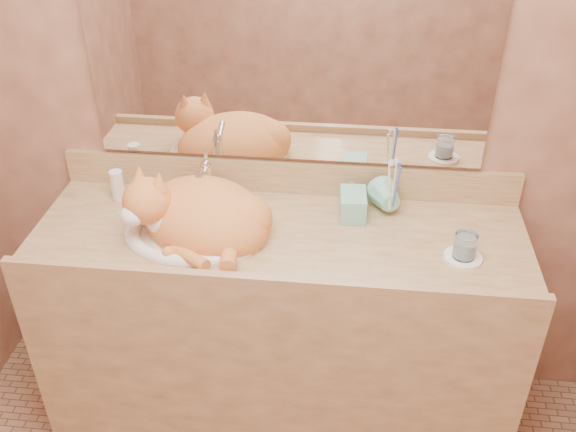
# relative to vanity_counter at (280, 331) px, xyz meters

# --- Properties ---
(wall_back) EXTENTS (2.40, 0.02, 2.50)m
(wall_back) POSITION_rel_vanity_counter_xyz_m (0.00, 0.28, 0.82)
(wall_back) COLOR brown
(wall_back) RESTS_ON ground
(vanity_counter) EXTENTS (1.60, 0.55, 0.85)m
(vanity_counter) POSITION_rel_vanity_counter_xyz_m (0.00, 0.00, 0.00)
(vanity_counter) COLOR olive
(vanity_counter) RESTS_ON floor
(mirror) EXTENTS (1.30, 0.02, 0.80)m
(mirror) POSITION_rel_vanity_counter_xyz_m (0.00, 0.26, 0.97)
(mirror) COLOR white
(mirror) RESTS_ON wall_back
(sink_basin) EXTENTS (0.54, 0.48, 0.14)m
(sink_basin) POSITION_rel_vanity_counter_xyz_m (-0.26, -0.02, 0.50)
(sink_basin) COLOR white
(sink_basin) RESTS_ON vanity_counter
(faucet) EXTENTS (0.08, 0.13, 0.18)m
(faucet) POSITION_rel_vanity_counter_xyz_m (-0.26, 0.16, 0.52)
(faucet) COLOR silver
(faucet) RESTS_ON vanity_counter
(cat) EXTENTS (0.56, 0.51, 0.24)m
(cat) POSITION_rel_vanity_counter_xyz_m (-0.26, -0.02, 0.50)
(cat) COLOR orange
(cat) RESTS_ON sink_basin
(soap_dispenser) EXTENTS (0.09, 0.09, 0.19)m
(soap_dispenser) POSITION_rel_vanity_counter_xyz_m (0.24, 0.07, 0.52)
(soap_dispenser) COLOR #7DC9B0
(soap_dispenser) RESTS_ON vanity_counter
(toothbrush_cup) EXTENTS (0.14, 0.14, 0.10)m
(toothbrush_cup) POSITION_rel_vanity_counter_xyz_m (0.36, 0.13, 0.48)
(toothbrush_cup) COLOR #7DC9B0
(toothbrush_cup) RESTS_ON vanity_counter
(toothbrushes) EXTENTS (0.04, 0.04, 0.22)m
(toothbrushes) POSITION_rel_vanity_counter_xyz_m (0.36, 0.13, 0.55)
(toothbrushes) COLOR white
(toothbrushes) RESTS_ON toothbrush_cup
(saucer) EXTENTS (0.12, 0.12, 0.01)m
(saucer) POSITION_rel_vanity_counter_xyz_m (0.57, -0.07, 0.43)
(saucer) COLOR white
(saucer) RESTS_ON vanity_counter
(water_glass) EXTENTS (0.07, 0.07, 0.08)m
(water_glass) POSITION_rel_vanity_counter_xyz_m (0.57, -0.07, 0.48)
(water_glass) COLOR white
(water_glass) RESTS_ON saucer
(lotion_bottle) EXTENTS (0.05, 0.05, 0.11)m
(lotion_bottle) POSITION_rel_vanity_counter_xyz_m (-0.58, 0.15, 0.48)
(lotion_bottle) COLOR white
(lotion_bottle) RESTS_ON vanity_counter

